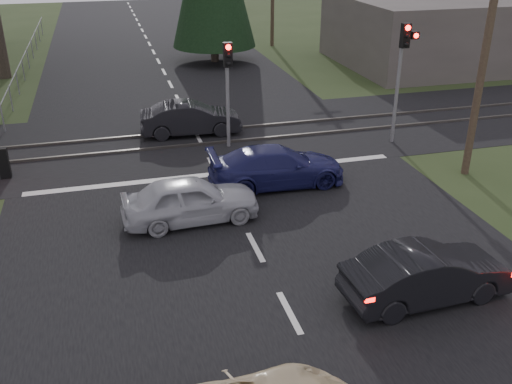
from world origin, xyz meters
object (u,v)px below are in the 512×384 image
object	(u,v)px
traffic_signal_center	(228,77)
traffic_signal_right	(403,60)
dark_hatchback	(427,274)
silver_car	(190,200)
blue_sedan	(277,166)
utility_pole_near	(488,37)
dark_car_far	(191,119)

from	to	relation	value
traffic_signal_center	traffic_signal_right	bearing A→B (deg)	-10.41
traffic_signal_center	dark_hatchback	bearing A→B (deg)	-78.48
traffic_signal_center	silver_car	distance (m)	6.53
traffic_signal_right	silver_car	size ratio (longest dim) A/B	1.17
dark_hatchback	blue_sedan	xyz separation A→B (m)	(-1.47, 7.09, 0.01)
traffic_signal_center	blue_sedan	size ratio (longest dim) A/B	0.89
utility_pole_near	dark_hatchback	distance (m)	9.15
dark_hatchback	blue_sedan	bearing A→B (deg)	8.60
silver_car	blue_sedan	size ratio (longest dim) A/B	0.87
silver_car	blue_sedan	distance (m)	3.68
traffic_signal_right	blue_sedan	world-z (taller)	traffic_signal_right
silver_car	dark_car_far	size ratio (longest dim) A/B	0.97
utility_pole_near	traffic_signal_right	bearing A→B (deg)	105.34
utility_pole_near	dark_car_far	size ratio (longest dim) A/B	2.18
dark_car_far	traffic_signal_right	bearing A→B (deg)	-108.60
utility_pole_near	dark_car_far	bearing A→B (deg)	142.70
traffic_signal_center	silver_car	xyz separation A→B (m)	(-2.44, -5.68, -2.12)
utility_pole_near	dark_hatchback	world-z (taller)	utility_pole_near
blue_sedan	traffic_signal_center	bearing A→B (deg)	12.15
utility_pole_near	blue_sedan	bearing A→B (deg)	173.13
traffic_signal_center	blue_sedan	world-z (taller)	traffic_signal_center
dark_hatchback	dark_car_far	size ratio (longest dim) A/B	0.97
utility_pole_near	dark_hatchback	size ratio (longest dim) A/B	2.25
traffic_signal_right	dark_car_far	world-z (taller)	traffic_signal_right
traffic_signal_center	utility_pole_near	world-z (taller)	utility_pole_near
silver_car	traffic_signal_center	bearing A→B (deg)	-25.63
silver_car	dark_car_far	world-z (taller)	silver_car
traffic_signal_center	dark_car_far	bearing A→B (deg)	121.60
dark_hatchback	silver_car	size ratio (longest dim) A/B	1.00
silver_car	blue_sedan	bearing A→B (deg)	-62.91
traffic_signal_center	silver_car	world-z (taller)	traffic_signal_center
traffic_signal_center	silver_car	size ratio (longest dim) A/B	1.02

